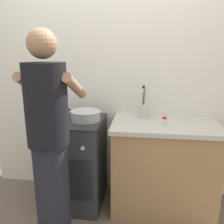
# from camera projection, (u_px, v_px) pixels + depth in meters

# --- Properties ---
(ground) EXTENTS (6.00, 6.00, 0.00)m
(ground) POSITION_uv_depth(u_px,v_px,m) (106.00, 211.00, 2.31)
(ground) COLOR #6B5B4C
(back_wall) EXTENTS (3.20, 0.10, 2.50)m
(back_wall) POSITION_uv_depth(u_px,v_px,m) (131.00, 81.00, 2.45)
(back_wall) COLOR silver
(back_wall) RESTS_ON ground
(countertop) EXTENTS (1.00, 0.60, 0.90)m
(countertop) POSITION_uv_depth(u_px,v_px,m) (163.00, 167.00, 2.27)
(countertop) COLOR #99724C
(countertop) RESTS_ON ground
(stove_range) EXTENTS (0.60, 0.62, 0.90)m
(stove_range) POSITION_uv_depth(u_px,v_px,m) (74.00, 162.00, 2.38)
(stove_range) COLOR #2D2D33
(stove_range) RESTS_ON ground
(pot) EXTENTS (0.24, 0.18, 0.10)m
(pot) POSITION_uv_depth(u_px,v_px,m) (59.00, 114.00, 2.29)
(pot) COLOR #B2B2B7
(pot) RESTS_ON stove_range
(mixing_bowl) EXTENTS (0.30, 0.30, 0.10)m
(mixing_bowl) POSITION_uv_depth(u_px,v_px,m) (86.00, 115.00, 2.24)
(mixing_bowl) COLOR #B7B7BC
(mixing_bowl) RESTS_ON stove_range
(utensil_crock) EXTENTS (0.10, 0.10, 0.33)m
(utensil_crock) POSITION_uv_depth(u_px,v_px,m) (143.00, 108.00, 2.31)
(utensil_crock) COLOR silver
(utensil_crock) RESTS_ON countertop
(spice_bottle) EXTENTS (0.04, 0.04, 0.08)m
(spice_bottle) POSITION_uv_depth(u_px,v_px,m) (164.00, 121.00, 2.08)
(spice_bottle) COLOR silver
(spice_bottle) RESTS_ON countertop
(person) EXTENTS (0.41, 0.50, 1.70)m
(person) POSITION_uv_depth(u_px,v_px,m) (50.00, 148.00, 1.69)
(person) COLOR black
(person) RESTS_ON ground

